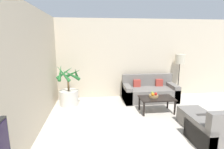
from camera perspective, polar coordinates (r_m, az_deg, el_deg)
The scene contains 12 objects.
wall_back at distance 6.29m, azimuth 10.51°, elevation 5.16°, with size 7.64×0.06×2.70m.
wall_left at distance 3.06m, azimuth -29.76°, elevation -2.68°, with size 0.06×8.03×2.70m.
potted_palm at distance 5.59m, azimuth -13.91°, elevation -5.92°, with size 0.81×0.82×1.28m.
sofa_loveseat at distance 6.01m, azimuth 12.09°, elevation -5.58°, with size 1.74×0.84×0.84m.
floor_lamp at distance 6.46m, azimuth 21.29°, elevation 4.05°, with size 0.32×0.32×1.51m.
coffee_table at distance 5.07m, azimuth 14.41°, elevation -7.97°, with size 0.95×0.54×0.42m.
fruit_bowl at distance 5.09m, azimuth 13.43°, elevation -6.84°, with size 0.26×0.26×0.06m.
apple_red at distance 5.06m, azimuth 14.12°, elevation -6.14°, with size 0.08×0.08×0.08m.
apple_green at distance 5.13m, azimuth 13.03°, elevation -5.86°, with size 0.08×0.08×0.08m.
orange_fruit at distance 4.99m, azimuth 13.20°, elevation -6.31°, with size 0.09×0.09×0.09m.
armchair at distance 4.02m, azimuth 30.67°, elevation -16.05°, with size 0.78×0.81×0.81m.
ottoman at distance 4.71m, azimuth 24.78°, elevation -12.43°, with size 0.56×0.50×0.39m.
Camera 1 is at (-1.84, 0.48, 2.02)m, focal length 28.00 mm.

